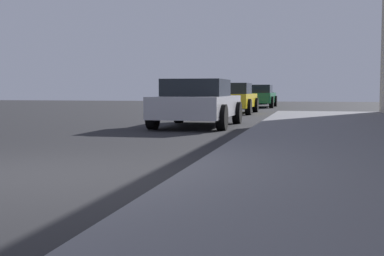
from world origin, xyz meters
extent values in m
plane|color=#232326|center=(0.00, 0.00, 0.00)|extent=(80.00, 80.00, 0.00)
cube|color=slate|center=(4.00, 0.00, 0.07)|extent=(4.00, 32.00, 0.15)
cube|color=#B7B7BF|center=(0.30, 8.69, 0.54)|extent=(1.76, 4.18, 0.55)
cube|color=black|center=(0.30, 8.49, 1.04)|extent=(1.55, 1.88, 0.45)
cylinder|color=black|center=(-0.58, 10.03, 0.32)|extent=(0.22, 0.64, 0.64)
cylinder|color=black|center=(1.18, 10.03, 0.32)|extent=(0.22, 0.64, 0.64)
cylinder|color=black|center=(-0.58, 7.36, 0.32)|extent=(0.22, 0.64, 0.64)
cylinder|color=black|center=(1.18, 7.36, 0.32)|extent=(0.22, 0.64, 0.64)
cube|color=yellow|center=(0.02, 16.74, 0.54)|extent=(1.73, 4.18, 0.55)
cube|color=black|center=(0.02, 16.53, 1.04)|extent=(1.52, 1.88, 0.45)
cylinder|color=black|center=(-0.85, 18.08, 0.32)|extent=(0.22, 0.64, 0.64)
cylinder|color=black|center=(0.88, 18.08, 0.32)|extent=(0.22, 0.64, 0.64)
cylinder|color=black|center=(-0.85, 15.40, 0.32)|extent=(0.22, 0.64, 0.64)
cylinder|color=black|center=(0.88, 15.40, 0.32)|extent=(0.22, 0.64, 0.64)
cube|color=#196638|center=(0.30, 24.89, 0.54)|extent=(1.77, 4.45, 0.55)
cube|color=black|center=(0.30, 24.67, 1.04)|extent=(1.56, 2.00, 0.45)
cylinder|color=black|center=(-0.58, 26.32, 0.32)|extent=(0.22, 0.64, 0.64)
cylinder|color=black|center=(1.19, 26.32, 0.32)|extent=(0.22, 0.64, 0.64)
cylinder|color=black|center=(-0.58, 23.47, 0.32)|extent=(0.22, 0.64, 0.64)
cylinder|color=black|center=(1.19, 23.47, 0.32)|extent=(0.22, 0.64, 0.64)
cube|color=black|center=(-0.41, 32.85, 0.54)|extent=(1.84, 4.14, 0.55)
cube|color=black|center=(-0.41, 32.64, 1.04)|extent=(1.62, 1.86, 0.45)
cylinder|color=black|center=(-1.33, 34.17, 0.32)|extent=(0.22, 0.64, 0.64)
cylinder|color=black|center=(0.51, 34.17, 0.32)|extent=(0.22, 0.64, 0.64)
cylinder|color=black|center=(-1.33, 31.52, 0.32)|extent=(0.22, 0.64, 0.64)
cylinder|color=black|center=(0.51, 31.52, 0.32)|extent=(0.22, 0.64, 0.64)
camera|label=1|loc=(3.31, -5.33, 0.99)|focal=49.41mm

